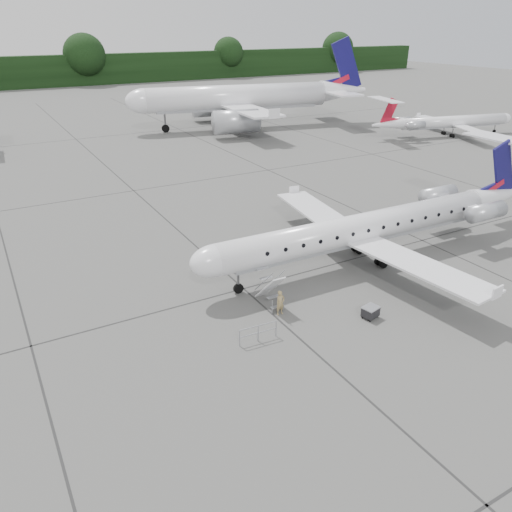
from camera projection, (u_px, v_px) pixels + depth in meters
ground at (375, 296)px, 31.86m from camera, size 320.00×320.00×0.00m
treeline at (44, 72)px, 132.61m from camera, size 260.00×4.00×8.00m
main_regional_jet at (362, 214)px, 34.76m from camera, size 29.25×21.38×7.38m
airstair at (270, 288)px, 30.39m from camera, size 0.90×2.28×2.31m
passenger at (280, 303)px, 29.53m from camera, size 0.59×0.41×1.56m
safety_railing at (258, 333)px, 27.10m from camera, size 2.20×0.23×1.00m
baggage_cart at (370, 312)px, 29.33m from camera, size 1.04×0.91×0.79m
bg_narrowbody at (237, 85)px, 79.74m from camera, size 42.52×34.22×13.60m
bg_regional_right at (455, 116)px, 75.59m from camera, size 26.03×21.27×6.00m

